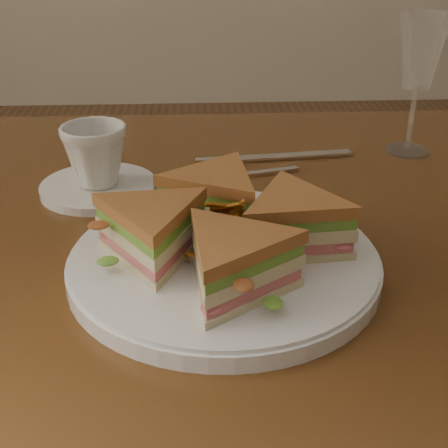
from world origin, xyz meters
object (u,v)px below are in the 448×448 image
object	(u,v)px
table	(255,303)
sandwich_wedges	(224,229)
coffee_cup	(95,155)
wine_glass	(421,55)
spoon	(196,180)
knife	(269,158)
saucer	(99,187)
plate	(224,264)

from	to	relation	value
table	sandwich_wedges	xyz separation A→B (m)	(-0.04, -0.09, 0.14)
coffee_cup	wine_glass	bearing A→B (deg)	27.54
spoon	sandwich_wedges	bearing A→B (deg)	-97.74
sandwich_wedges	coffee_cup	xyz separation A→B (m)	(-0.14, 0.19, 0.00)
knife	saucer	distance (m)	0.24
sandwich_wedges	spoon	world-z (taller)	sandwich_wedges
wine_glass	saucer	size ratio (longest dim) A/B	1.34
saucer	plate	bearing A→B (deg)	-53.25
spoon	coffee_cup	world-z (taller)	coffee_cup
table	coffee_cup	xyz separation A→B (m)	(-0.18, 0.10, 0.14)
plate	coffee_cup	xyz separation A→B (m)	(-0.14, 0.19, 0.04)
table	spoon	size ratio (longest dim) A/B	6.66
coffee_cup	plate	bearing A→B (deg)	-40.96
spoon	table	bearing A→B (deg)	-76.66
wine_glass	saucer	world-z (taller)	wine_glass
table	sandwich_wedges	world-z (taller)	sandwich_wedges
plate	wine_glass	xyz separation A→B (m)	(0.27, 0.30, 0.12)
knife	saucer	bearing A→B (deg)	-163.28
table	wine_glass	size ratio (longest dim) A/B	6.47
knife	wine_glass	size ratio (longest dim) A/B	1.16
plate	sandwich_wedges	distance (m)	0.04
saucer	knife	bearing A→B (deg)	23.32
spoon	knife	xyz separation A→B (m)	(0.10, 0.07, -0.00)
spoon	knife	world-z (taller)	spoon
wine_glass	coffee_cup	distance (m)	0.43
coffee_cup	spoon	bearing A→B (deg)	21.68
knife	spoon	bearing A→B (deg)	-150.02
table	plate	world-z (taller)	plate
table	wine_glass	xyz separation A→B (m)	(0.23, 0.21, 0.23)
plate	coffee_cup	distance (m)	0.24
knife	coffee_cup	distance (m)	0.24
coffee_cup	table	bearing A→B (deg)	-17.14
sandwich_wedges	knife	distance (m)	0.30
table	saucer	xyz separation A→B (m)	(-0.18, 0.10, 0.10)
knife	wine_glass	world-z (taller)	wine_glass
sandwich_wedges	knife	size ratio (longest dim) A/B	1.20
table	wine_glass	bearing A→B (deg)	42.86
plate	wine_glass	size ratio (longest dim) A/B	1.57
sandwich_wedges	knife	world-z (taller)	sandwich_wedges
sandwich_wedges	saucer	world-z (taller)	sandwich_wedges
table	spoon	distance (m)	0.17
knife	sandwich_wedges	bearing A→B (deg)	-111.54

